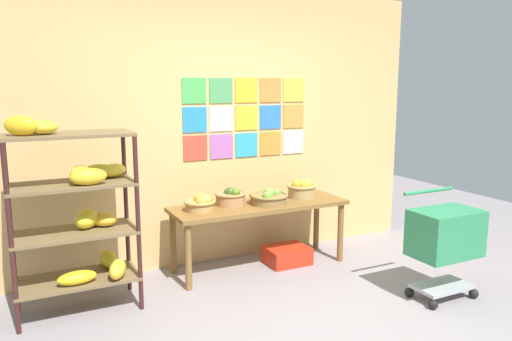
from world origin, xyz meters
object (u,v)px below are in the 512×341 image
at_px(fruit_basket_centre, 269,197).
at_px(produce_crate_under_table, 287,255).
at_px(banana_shelf_unit, 80,206).
at_px(fruit_basket_back_right, 302,189).
at_px(fruit_basket_right, 201,203).
at_px(shopping_cart, 445,237).
at_px(fruit_basket_back_left, 231,197).
at_px(display_table, 260,211).

height_order(fruit_basket_centre, produce_crate_under_table, fruit_basket_centre).
xyz_separation_m(banana_shelf_unit, fruit_basket_back_right, (2.19, 0.25, -0.12)).
relative_size(fruit_basket_right, shopping_cart, 0.33).
xyz_separation_m(fruit_basket_right, produce_crate_under_table, (0.89, -0.05, -0.63)).
bearing_deg(banana_shelf_unit, fruit_basket_centre, 5.42).
bearing_deg(banana_shelf_unit, produce_crate_under_table, 4.65).
bearing_deg(banana_shelf_unit, fruit_basket_right, 11.24).
bearing_deg(fruit_basket_back_left, fruit_basket_back_right, -2.82).
xyz_separation_m(banana_shelf_unit, produce_crate_under_table, (1.96, 0.16, -0.76)).
bearing_deg(produce_crate_under_table, fruit_basket_back_left, 166.91).
relative_size(fruit_basket_back_left, fruit_basket_centre, 0.80).
xyz_separation_m(fruit_basket_back_right, shopping_cart, (0.55, -1.38, -0.20)).
height_order(fruit_basket_right, shopping_cart, shopping_cart).
xyz_separation_m(banana_shelf_unit, display_table, (1.67, 0.20, -0.29)).
bearing_deg(produce_crate_under_table, display_table, 172.00).
xyz_separation_m(fruit_basket_right, fruit_basket_centre, (0.68, -0.05, -0.01)).
xyz_separation_m(display_table, fruit_basket_right, (-0.60, 0.01, 0.15)).
bearing_deg(display_table, fruit_basket_right, 178.74).
distance_m(display_table, fruit_basket_back_left, 0.32).
xyz_separation_m(fruit_basket_back_left, fruit_basket_centre, (0.35, -0.12, -0.02)).
bearing_deg(display_table, fruit_basket_back_left, 161.62).
relative_size(fruit_basket_right, fruit_basket_centre, 0.77).
bearing_deg(display_table, fruit_basket_back_right, 5.61).
relative_size(produce_crate_under_table, shopping_cart, 0.47).
bearing_deg(fruit_basket_back_right, shopping_cart, -68.39).
relative_size(display_table, fruit_basket_centre, 4.57).
height_order(banana_shelf_unit, fruit_basket_back_right, banana_shelf_unit).
bearing_deg(fruit_basket_centre, display_table, 158.25).
height_order(banana_shelf_unit, fruit_basket_centre, banana_shelf_unit).
bearing_deg(display_table, produce_crate_under_table, -8.00).
relative_size(fruit_basket_back_left, shopping_cart, 0.34).
bearing_deg(fruit_basket_back_right, display_table, -174.39).
height_order(display_table, fruit_basket_back_left, fruit_basket_back_left).
bearing_deg(fruit_basket_back_left, shopping_cart, -46.96).
distance_m(fruit_basket_back_left, fruit_basket_centre, 0.37).
height_order(banana_shelf_unit, display_table, banana_shelf_unit).
height_order(fruit_basket_centre, shopping_cart, shopping_cart).
height_order(display_table, fruit_basket_back_right, fruit_basket_back_right).
xyz_separation_m(display_table, produce_crate_under_table, (0.29, -0.04, -0.48)).
distance_m(display_table, fruit_basket_right, 0.62).
bearing_deg(shopping_cart, fruit_basket_right, 147.46).
distance_m(fruit_basket_right, fruit_basket_centre, 0.68).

